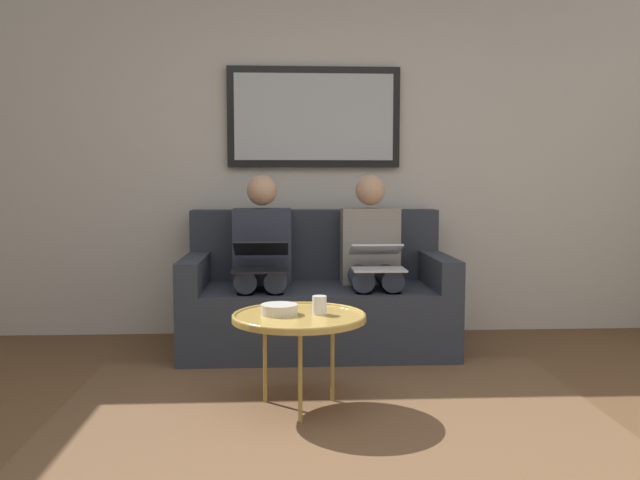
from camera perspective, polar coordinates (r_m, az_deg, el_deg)
wall_rear at (r=4.86m, az=-0.58°, el=7.42°), size 6.00×0.12×2.60m
area_rug at (r=3.29m, az=0.82°, el=-14.39°), size 2.60×1.80×0.01m
couch at (r=4.44m, az=-0.29°, el=-5.14°), size 1.71×0.90×0.90m
framed_mirror at (r=4.78m, az=-0.53°, el=10.46°), size 1.22×0.05×0.70m
coffee_table at (r=3.21m, az=-1.80°, el=-6.69°), size 0.65×0.65×0.47m
cup at (r=3.23m, az=-0.05°, el=-5.60°), size 0.07×0.07×0.09m
bowl at (r=3.23m, az=-3.51°, el=-5.95°), size 0.18×0.18×0.05m
person_left at (r=4.36m, az=4.46°, el=-1.42°), size 0.38×0.58×1.14m
laptop_silver at (r=4.12m, az=4.90°, el=-1.55°), size 0.32×0.36×0.16m
person_right at (r=4.33m, az=-5.00°, el=-1.48°), size 0.38×0.58×1.14m
laptop_black at (r=4.10m, az=-5.10°, el=-1.53°), size 0.34×0.40×0.18m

